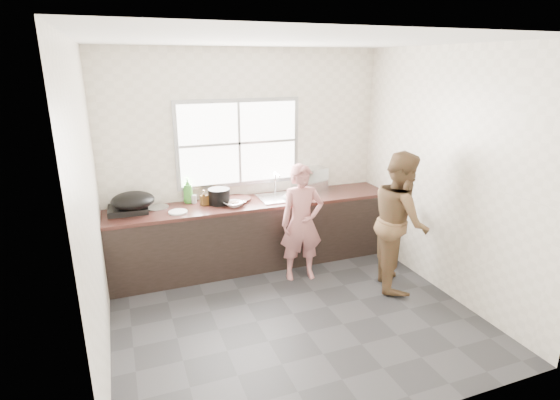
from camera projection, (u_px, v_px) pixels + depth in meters
name	position (u px, v px, depth m)	size (l,w,h in m)	color
floor	(293.00, 314.00, 4.58)	(3.60, 3.20, 0.01)	#2C2C2E
ceiling	(296.00, 40.00, 3.76)	(3.60, 3.20, 0.01)	silver
wall_back	(246.00, 158.00, 5.60)	(3.60, 0.01, 2.70)	silver
wall_left	(90.00, 212.00, 3.56)	(0.01, 3.20, 2.70)	beige
wall_right	(446.00, 174.00, 4.78)	(0.01, 3.20, 2.70)	beige
wall_front	(392.00, 257.00, 2.74)	(3.60, 0.01, 2.70)	silver
cabinet	(255.00, 234.00, 5.60)	(3.60, 0.62, 0.82)	black
countertop	(254.00, 202.00, 5.47)	(3.60, 0.64, 0.04)	#371B16
sink	(280.00, 198.00, 5.59)	(0.55, 0.45, 0.02)	silver
faucet	(275.00, 183.00, 5.72)	(0.02, 0.02, 0.30)	silver
window_frame	(239.00, 143.00, 5.50)	(1.60, 0.05, 1.10)	#9EA0A5
window_glazing	(239.00, 143.00, 5.47)	(1.50, 0.01, 1.00)	white
woman	(302.00, 226.00, 5.18)	(0.48, 0.32, 1.32)	#B46E6C
person_side	(400.00, 221.00, 4.96)	(0.78, 0.61, 1.60)	brown
cutting_board	(237.00, 199.00, 5.48)	(0.35, 0.35, 0.04)	black
cleaver	(237.00, 203.00, 5.26)	(0.21, 0.11, 0.01)	silver
bowl_mince	(234.00, 204.00, 5.26)	(0.22, 0.22, 0.06)	silver
bowl_crabs	(294.00, 198.00, 5.50)	(0.18, 0.18, 0.06)	silver
bowl_held	(288.00, 197.00, 5.54)	(0.17, 0.17, 0.05)	white
black_pot	(219.00, 196.00, 5.33)	(0.26, 0.26, 0.19)	black
plate_food	(178.00, 212.00, 5.04)	(0.22, 0.22, 0.02)	silver
bottle_green	(188.00, 190.00, 5.36)	(0.12, 0.12, 0.32)	green
bottle_brown_tall	(204.00, 198.00, 5.29)	(0.08, 0.08, 0.17)	#4F3313
bottle_brown_short	(219.00, 195.00, 5.45)	(0.12, 0.12, 0.16)	#3D220F
glass_jar	(194.00, 199.00, 5.38)	(0.07, 0.07, 0.10)	#BBBEC1
burner	(128.00, 208.00, 5.08)	(0.44, 0.44, 0.07)	black
wok	(133.00, 200.00, 4.98)	(0.49, 0.49, 0.18)	black
dish_rack	(310.00, 179.00, 5.88)	(0.42, 0.29, 0.31)	silver
pot_lid_left	(130.00, 212.00, 5.04)	(0.26, 0.26, 0.01)	silver
pot_lid_right	(157.00, 207.00, 5.20)	(0.27, 0.27, 0.01)	#ACADB3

